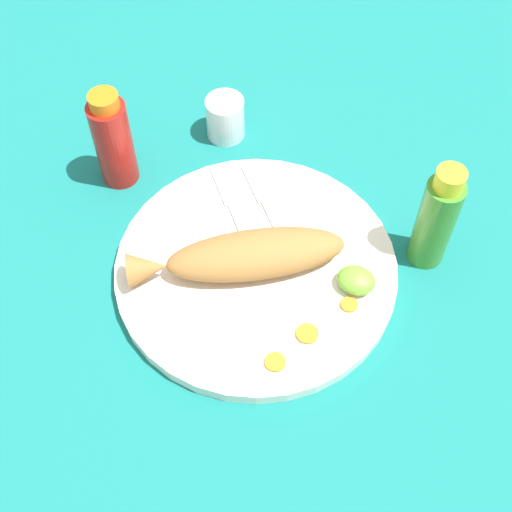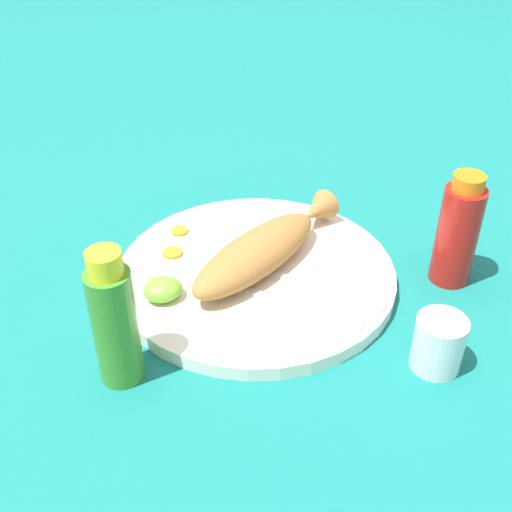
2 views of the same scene
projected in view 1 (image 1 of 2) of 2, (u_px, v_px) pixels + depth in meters
ground_plane at (256, 273)px, 0.90m from camera, size 4.00×4.00×0.00m
main_plate at (256, 269)px, 0.89m from camera, size 0.35×0.35×0.02m
fried_fish at (244, 256)px, 0.86m from camera, size 0.26×0.19×0.05m
fork_near at (234, 210)px, 0.93m from camera, size 0.13×0.15×0.00m
fork_far at (267, 207)px, 0.93m from camera, size 0.14×0.14×0.00m
carrot_slice_near at (275, 362)px, 0.81m from camera, size 0.02×0.02×0.00m
carrot_slice_mid at (307, 334)px, 0.83m from camera, size 0.03×0.03×0.00m
carrot_slice_far at (349, 305)px, 0.85m from camera, size 0.02×0.02×0.00m
carrot_slice_extra at (357, 286)px, 0.86m from camera, size 0.02×0.02×0.00m
lime_wedge_main at (356, 280)px, 0.85m from camera, size 0.05×0.04×0.03m
hot_sauce_bottle_red at (113, 140)px, 0.93m from camera, size 0.05×0.05×0.15m
hot_sauce_bottle_green at (436, 219)px, 0.85m from camera, size 0.05×0.05×0.16m
salt_cup at (225, 120)px, 1.01m from camera, size 0.05×0.05×0.06m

